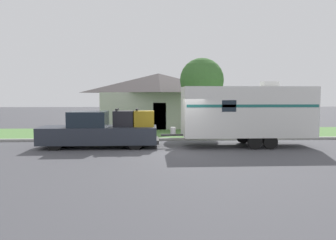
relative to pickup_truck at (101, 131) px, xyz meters
name	(u,v)px	position (x,y,z in m)	size (l,w,h in m)	color
ground_plane	(179,151)	(3.95, -1.31, -0.86)	(120.00, 120.00, 0.00)	#47474C
curb_strip	(174,139)	(3.95, 2.44, -0.79)	(80.00, 0.30, 0.14)	#999993
lawn_strip	(170,133)	(3.95, 6.09, -0.85)	(80.00, 7.00, 0.03)	#568442
house_across_street	(158,99)	(3.26, 12.18, 1.52)	(9.90, 8.33, 4.60)	#B2B2A8
pickup_truck	(101,131)	(0.00, 0.00, 0.00)	(6.02, 1.96, 2.00)	black
travel_trailer	(247,112)	(7.60, 0.00, 0.97)	(7.82, 2.36, 3.40)	black
mailbox	(73,123)	(-2.19, 3.33, 0.11)	(0.48, 0.20, 1.26)	brown
tree_in_yard	(202,80)	(6.12, 5.74, 2.86)	(3.03, 3.03, 5.25)	brown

